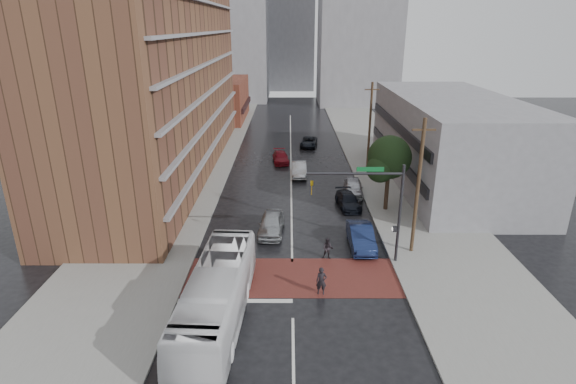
{
  "coord_description": "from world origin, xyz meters",
  "views": [
    {
      "loc": [
        -0.23,
        -25.55,
        15.74
      ],
      "look_at": [
        -0.3,
        7.35,
        3.5
      ],
      "focal_mm": 28.0,
      "sensor_mm": 36.0,
      "label": 1
    }
  ],
  "objects_px": {
    "pedestrian_b": "(328,249)",
    "car_travel_a": "(271,224)",
    "car_parked_near": "(361,237)",
    "transit_bus": "(217,296)",
    "car_parked_mid": "(348,201)",
    "car_travel_b": "(299,169)",
    "car_parked_far": "(353,187)",
    "pedestrian_a": "(321,281)",
    "suv_travel": "(309,142)",
    "car_travel_c": "(281,157)"
  },
  "relations": [
    {
      "from": "car_travel_b",
      "to": "car_parked_far",
      "type": "xyz_separation_m",
      "value": [
        5.2,
        -6.03,
        0.02
      ]
    },
    {
      "from": "car_travel_b",
      "to": "car_travel_c",
      "type": "relative_size",
      "value": 1.04
    },
    {
      "from": "pedestrian_a",
      "to": "car_travel_a",
      "type": "height_order",
      "value": "pedestrian_a"
    },
    {
      "from": "car_travel_a",
      "to": "car_travel_b",
      "type": "relative_size",
      "value": 1.04
    },
    {
      "from": "car_travel_a",
      "to": "car_travel_c",
      "type": "distance_m",
      "value": 19.95
    },
    {
      "from": "car_parked_near",
      "to": "car_parked_far",
      "type": "relative_size",
      "value": 1.09
    },
    {
      "from": "transit_bus",
      "to": "car_travel_b",
      "type": "distance_m",
      "value": 26.81
    },
    {
      "from": "car_parked_far",
      "to": "pedestrian_a",
      "type": "bearing_deg",
      "value": -98.85
    },
    {
      "from": "car_parked_far",
      "to": "car_travel_a",
      "type": "bearing_deg",
      "value": -126.45
    },
    {
      "from": "car_travel_c",
      "to": "suv_travel",
      "type": "xyz_separation_m",
      "value": [
        3.72,
        7.73,
        -0.01
      ]
    },
    {
      "from": "transit_bus",
      "to": "pedestrian_b",
      "type": "xyz_separation_m",
      "value": [
        6.77,
        7.28,
        -0.86
      ]
    },
    {
      "from": "car_parked_far",
      "to": "car_parked_mid",
      "type": "bearing_deg",
      "value": -100.37
    },
    {
      "from": "suv_travel",
      "to": "car_parked_far",
      "type": "bearing_deg",
      "value": -70.84
    },
    {
      "from": "pedestrian_a",
      "to": "pedestrian_b",
      "type": "height_order",
      "value": "pedestrian_a"
    },
    {
      "from": "pedestrian_a",
      "to": "suv_travel",
      "type": "relative_size",
      "value": 0.4
    },
    {
      "from": "transit_bus",
      "to": "car_parked_near",
      "type": "bearing_deg",
      "value": 47.3
    },
    {
      "from": "car_travel_c",
      "to": "car_parked_near",
      "type": "relative_size",
      "value": 0.89
    },
    {
      "from": "transit_bus",
      "to": "car_parked_mid",
      "type": "relative_size",
      "value": 2.7
    },
    {
      "from": "car_travel_b",
      "to": "car_parked_far",
      "type": "relative_size",
      "value": 1.01
    },
    {
      "from": "pedestrian_b",
      "to": "car_parked_mid",
      "type": "distance_m",
      "value": 10.11
    },
    {
      "from": "car_parked_near",
      "to": "car_parked_mid",
      "type": "bearing_deg",
      "value": 89.61
    },
    {
      "from": "pedestrian_a",
      "to": "car_travel_b",
      "type": "bearing_deg",
      "value": 94.16
    },
    {
      "from": "car_travel_c",
      "to": "car_parked_far",
      "type": "height_order",
      "value": "car_parked_far"
    },
    {
      "from": "transit_bus",
      "to": "car_parked_far",
      "type": "relative_size",
      "value": 2.63
    },
    {
      "from": "pedestrian_b",
      "to": "car_travel_c",
      "type": "height_order",
      "value": "pedestrian_b"
    },
    {
      "from": "car_parked_near",
      "to": "car_travel_c",
      "type": "bearing_deg",
      "value": 105.73
    },
    {
      "from": "transit_bus",
      "to": "car_travel_c",
      "type": "distance_m",
      "value": 31.62
    },
    {
      "from": "car_travel_c",
      "to": "car_parked_far",
      "type": "bearing_deg",
      "value": -62.87
    },
    {
      "from": "car_travel_b",
      "to": "car_parked_far",
      "type": "bearing_deg",
      "value": -49.31
    },
    {
      "from": "car_travel_a",
      "to": "car_parked_mid",
      "type": "bearing_deg",
      "value": 42.61
    },
    {
      "from": "car_travel_a",
      "to": "suv_travel",
      "type": "height_order",
      "value": "car_travel_a"
    },
    {
      "from": "car_travel_a",
      "to": "car_parked_near",
      "type": "bearing_deg",
      "value": -15.09
    },
    {
      "from": "transit_bus",
      "to": "car_parked_mid",
      "type": "distance_m",
      "value": 19.49
    },
    {
      "from": "pedestrian_a",
      "to": "car_parked_near",
      "type": "distance_m",
      "value": 7.26
    },
    {
      "from": "pedestrian_b",
      "to": "car_parked_near",
      "type": "relative_size",
      "value": 0.33
    },
    {
      "from": "car_travel_b",
      "to": "car_parked_near",
      "type": "xyz_separation_m",
      "value": [
        4.31,
        -17.12,
        0.06
      ]
    },
    {
      "from": "car_travel_a",
      "to": "suv_travel",
      "type": "bearing_deg",
      "value": 85.26
    },
    {
      "from": "car_travel_a",
      "to": "car_parked_mid",
      "type": "distance_m",
      "value": 8.79
    },
    {
      "from": "pedestrian_b",
      "to": "car_travel_a",
      "type": "height_order",
      "value": "car_travel_a"
    },
    {
      "from": "transit_bus",
      "to": "car_parked_near",
      "type": "distance_m",
      "value": 13.19
    },
    {
      "from": "transit_bus",
      "to": "pedestrian_b",
      "type": "relative_size",
      "value": 7.41
    },
    {
      "from": "pedestrian_b",
      "to": "car_travel_a",
      "type": "bearing_deg",
      "value": 140.64
    },
    {
      "from": "pedestrian_a",
      "to": "pedestrian_b",
      "type": "xyz_separation_m",
      "value": [
        0.76,
        4.5,
        -0.1
      ]
    },
    {
      "from": "car_parked_far",
      "to": "car_travel_c",
      "type": "bearing_deg",
      "value": 128.2
    },
    {
      "from": "transit_bus",
      "to": "car_travel_b",
      "type": "xyz_separation_m",
      "value": [
        5.11,
        26.3,
        -0.91
      ]
    },
    {
      "from": "car_travel_b",
      "to": "suv_travel",
      "type": "xyz_separation_m",
      "value": [
        1.59,
        12.9,
        -0.13
      ]
    },
    {
      "from": "pedestrian_b",
      "to": "car_parked_far",
      "type": "xyz_separation_m",
      "value": [
        3.54,
        13.0,
        -0.03
      ]
    },
    {
      "from": "car_parked_mid",
      "to": "car_parked_near",
      "type": "bearing_deg",
      "value": -96.73
    },
    {
      "from": "pedestrian_b",
      "to": "car_travel_b",
      "type": "xyz_separation_m",
      "value": [
        -1.66,
        19.03,
        -0.05
      ]
    },
    {
      "from": "car_travel_a",
      "to": "car_travel_c",
      "type": "xyz_separation_m",
      "value": [
        0.4,
        19.95,
        -0.17
      ]
    }
  ]
}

